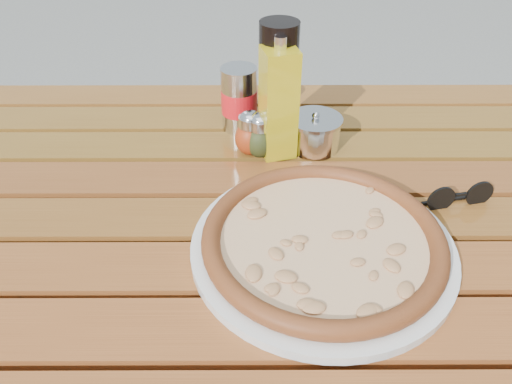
{
  "coord_description": "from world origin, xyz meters",
  "views": [
    {
      "loc": [
        -0.0,
        -0.57,
        1.23
      ],
      "look_at": [
        0.0,
        0.02,
        0.78
      ],
      "focal_mm": 35.0,
      "sensor_mm": 36.0,
      "label": 1
    }
  ],
  "objects_px": {
    "oregano_shaker": "(260,136)",
    "dark_bottle": "(278,86)",
    "pizza": "(323,239)",
    "olive_oil_cruet": "(279,103)",
    "parmesan_tin": "(314,132)",
    "soda_can": "(239,99)",
    "pepper_shaker": "(250,134)",
    "sunglasses": "(459,197)",
    "table": "(256,252)",
    "plate": "(322,247)"
  },
  "relations": [
    {
      "from": "oregano_shaker",
      "to": "dark_bottle",
      "type": "height_order",
      "value": "dark_bottle"
    },
    {
      "from": "pizza",
      "to": "oregano_shaker",
      "type": "distance_m",
      "value": 0.26
    },
    {
      "from": "olive_oil_cruet",
      "to": "parmesan_tin",
      "type": "bearing_deg",
      "value": 15.08
    },
    {
      "from": "dark_bottle",
      "to": "soda_can",
      "type": "relative_size",
      "value": 1.83
    },
    {
      "from": "pepper_shaker",
      "to": "parmesan_tin",
      "type": "distance_m",
      "value": 0.12
    },
    {
      "from": "dark_bottle",
      "to": "sunglasses",
      "type": "height_order",
      "value": "dark_bottle"
    },
    {
      "from": "pepper_shaker",
      "to": "pizza",
      "type": "bearing_deg",
      "value": -68.14
    },
    {
      "from": "pepper_shaker",
      "to": "soda_can",
      "type": "bearing_deg",
      "value": 102.97
    },
    {
      "from": "oregano_shaker",
      "to": "parmesan_tin",
      "type": "relative_size",
      "value": 0.82
    },
    {
      "from": "oregano_shaker",
      "to": "parmesan_tin",
      "type": "distance_m",
      "value": 0.1
    },
    {
      "from": "pepper_shaker",
      "to": "dark_bottle",
      "type": "distance_m",
      "value": 0.09
    },
    {
      "from": "oregano_shaker",
      "to": "sunglasses",
      "type": "xyz_separation_m",
      "value": [
        0.3,
        -0.14,
        -0.02
      ]
    },
    {
      "from": "pizza",
      "to": "sunglasses",
      "type": "relative_size",
      "value": 3.84
    },
    {
      "from": "table",
      "to": "pepper_shaker",
      "type": "xyz_separation_m",
      "value": [
        -0.01,
        0.17,
        0.11
      ]
    },
    {
      "from": "oregano_shaker",
      "to": "dark_bottle",
      "type": "distance_m",
      "value": 0.09
    },
    {
      "from": "pizza",
      "to": "dark_bottle",
      "type": "bearing_deg",
      "value": 100.41
    },
    {
      "from": "pepper_shaker",
      "to": "dark_bottle",
      "type": "height_order",
      "value": "dark_bottle"
    },
    {
      "from": "olive_oil_cruet",
      "to": "table",
      "type": "bearing_deg",
      "value": -102.21
    },
    {
      "from": "table",
      "to": "dark_bottle",
      "type": "bearing_deg",
      "value": 79.88
    },
    {
      "from": "pepper_shaker",
      "to": "soda_can",
      "type": "height_order",
      "value": "soda_can"
    },
    {
      "from": "sunglasses",
      "to": "pepper_shaker",
      "type": "bearing_deg",
      "value": 142.99
    },
    {
      "from": "oregano_shaker",
      "to": "pepper_shaker",
      "type": "bearing_deg",
      "value": 156.93
    },
    {
      "from": "plate",
      "to": "pepper_shaker",
      "type": "xyz_separation_m",
      "value": [
        -0.1,
        0.25,
        0.03
      ]
    },
    {
      "from": "table",
      "to": "soda_can",
      "type": "xyz_separation_m",
      "value": [
        -0.03,
        0.27,
        0.13
      ]
    },
    {
      "from": "olive_oil_cruet",
      "to": "sunglasses",
      "type": "bearing_deg",
      "value": -28.82
    },
    {
      "from": "dark_bottle",
      "to": "olive_oil_cruet",
      "type": "height_order",
      "value": "dark_bottle"
    },
    {
      "from": "pepper_shaker",
      "to": "oregano_shaker",
      "type": "relative_size",
      "value": 1.0
    },
    {
      "from": "dark_bottle",
      "to": "pizza",
      "type": "bearing_deg",
      "value": -79.59
    },
    {
      "from": "table",
      "to": "soda_can",
      "type": "distance_m",
      "value": 0.3
    },
    {
      "from": "oregano_shaker",
      "to": "parmesan_tin",
      "type": "bearing_deg",
      "value": 15.25
    },
    {
      "from": "dark_bottle",
      "to": "pepper_shaker",
      "type": "bearing_deg",
      "value": -141.6
    },
    {
      "from": "pepper_shaker",
      "to": "parmesan_tin",
      "type": "bearing_deg",
      "value": 9.38
    },
    {
      "from": "pepper_shaker",
      "to": "sunglasses",
      "type": "bearing_deg",
      "value": -24.96
    },
    {
      "from": "table",
      "to": "dark_bottle",
      "type": "height_order",
      "value": "dark_bottle"
    },
    {
      "from": "table",
      "to": "pizza",
      "type": "bearing_deg",
      "value": -39.47
    },
    {
      "from": "parmesan_tin",
      "to": "sunglasses",
      "type": "xyz_separation_m",
      "value": [
        0.21,
        -0.17,
        -0.01
      ]
    },
    {
      "from": "pizza",
      "to": "dark_bottle",
      "type": "relative_size",
      "value": 1.92
    },
    {
      "from": "plate",
      "to": "pizza",
      "type": "distance_m",
      "value": 0.02
    },
    {
      "from": "pizza",
      "to": "soda_can",
      "type": "bearing_deg",
      "value": 109.58
    },
    {
      "from": "pepper_shaker",
      "to": "oregano_shaker",
      "type": "height_order",
      "value": "same"
    },
    {
      "from": "plate",
      "to": "pizza",
      "type": "bearing_deg",
      "value": 0.0
    },
    {
      "from": "plate",
      "to": "olive_oil_cruet",
      "type": "height_order",
      "value": "olive_oil_cruet"
    },
    {
      "from": "pizza",
      "to": "parmesan_tin",
      "type": "distance_m",
      "value": 0.27
    },
    {
      "from": "dark_bottle",
      "to": "olive_oil_cruet",
      "type": "bearing_deg",
      "value": -89.83
    },
    {
      "from": "plate",
      "to": "parmesan_tin",
      "type": "relative_size",
      "value": 3.58
    },
    {
      "from": "pizza",
      "to": "oregano_shaker",
      "type": "height_order",
      "value": "oregano_shaker"
    },
    {
      "from": "dark_bottle",
      "to": "sunglasses",
      "type": "relative_size",
      "value": 2.0
    },
    {
      "from": "soda_can",
      "to": "plate",
      "type": "bearing_deg",
      "value": -70.42
    },
    {
      "from": "pizza",
      "to": "pepper_shaker",
      "type": "bearing_deg",
      "value": 111.86
    },
    {
      "from": "plate",
      "to": "sunglasses",
      "type": "bearing_deg",
      "value": 24.77
    }
  ]
}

